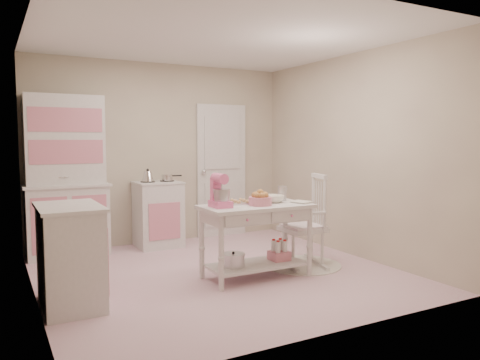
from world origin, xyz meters
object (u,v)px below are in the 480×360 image
object	(u,v)px
base_cabinet	(70,256)
bread_basket	(260,201)
work_table	(256,241)
stove	(158,214)
stand_mixer	(220,191)
hutch	(66,176)
rocking_chair	(303,220)

from	to	relation	value
base_cabinet	bread_basket	distance (m)	1.98
base_cabinet	work_table	size ratio (longest dim) A/B	0.77
stove	base_cabinet	world-z (taller)	same
work_table	stand_mixer	size ratio (longest dim) A/B	3.53
hutch	stand_mixer	distance (m)	2.34
hutch	base_cabinet	xyz separation A→B (m)	(-0.26, -1.96, -0.58)
hutch	bread_basket	bearing A→B (deg)	-50.58
hutch	bread_basket	xyz separation A→B (m)	(1.68, -2.05, -0.19)
hutch	rocking_chair	distance (m)	3.06
stove	stand_mixer	size ratio (longest dim) A/B	2.71
stove	rocking_chair	xyz separation A→B (m)	(1.20, -1.79, 0.09)
hutch	stand_mixer	xyz separation A→B (m)	(1.24, -1.98, -0.07)
rocking_chair	work_table	bearing A→B (deg)	-153.06
hutch	work_table	world-z (taller)	hutch
base_cabinet	rocking_chair	world-z (taller)	rocking_chair
stove	bread_basket	distance (m)	2.09
hutch	work_table	xyz separation A→B (m)	(1.66, -2.00, -0.64)
stove	base_cabinet	bearing A→B (deg)	-127.35
base_cabinet	work_table	bearing A→B (deg)	-1.11
bread_basket	rocking_chair	bearing A→B (deg)	15.91
stand_mixer	bread_basket	size ratio (longest dim) A/B	1.36
hutch	work_table	bearing A→B (deg)	-50.22
stove	base_cabinet	xyz separation A→B (m)	(-1.46, -1.91, 0.00)
stove	stand_mixer	xyz separation A→B (m)	(0.04, -1.93, 0.51)
base_cabinet	work_table	xyz separation A→B (m)	(1.92, -0.04, -0.06)
hutch	stand_mixer	bearing A→B (deg)	-57.85
stove	rocking_chair	bearing A→B (deg)	-56.32
stove	base_cabinet	size ratio (longest dim) A/B	1.00
stove	stand_mixer	world-z (taller)	stand_mixer
stove	work_table	distance (m)	2.00
base_cabinet	work_table	distance (m)	1.92
hutch	stove	distance (m)	1.33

